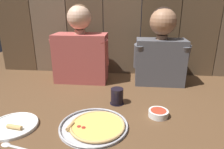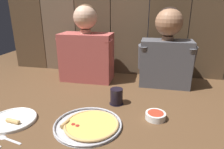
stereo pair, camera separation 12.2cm
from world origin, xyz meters
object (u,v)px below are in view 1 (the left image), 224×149
pizza_tray (95,126)px  drinking_glass (117,96)px  diner_right (161,48)px  dipping_bowl (158,113)px  diner_left (81,48)px  dinner_plate (13,125)px

pizza_tray → drinking_glass: 0.29m
drinking_glass → diner_right: size_ratio=0.17×
dipping_bowl → pizza_tray: bearing=-156.8°
dipping_bowl → diner_left: diner_left is taller
diner_left → pizza_tray: bearing=-71.1°
pizza_tray → dipping_bowl: size_ratio=3.19×
drinking_glass → diner_right: diner_right is taller
pizza_tray → dipping_bowl: bearing=23.2°
dinner_plate → dipping_bowl: dipping_bowl is taller
diner_left → drinking_glass: bearing=-50.4°
dinner_plate → diner_left: bearing=74.7°
diner_right → pizza_tray: bearing=-120.7°
dinner_plate → diner_right: size_ratio=0.43×
pizza_tray → drinking_glass: size_ratio=3.51×
drinking_glass → diner_right: 0.53m
dipping_bowl → diner_right: size_ratio=0.19×
dipping_bowl → diner_left: size_ratio=0.18×
drinking_glass → pizza_tray: bearing=-108.1°
pizza_tray → dipping_bowl: 0.36m
dipping_bowl → diner_left: (-0.55, 0.51, 0.24)m
diner_left → diner_right: (0.61, 0.00, 0.01)m
drinking_glass → dipping_bowl: drinking_glass is taller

